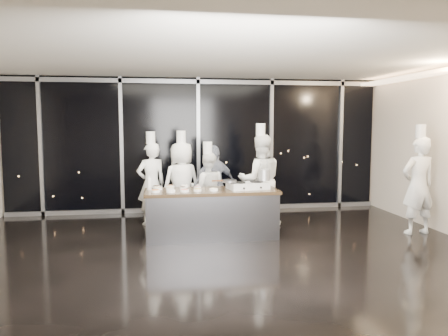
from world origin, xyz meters
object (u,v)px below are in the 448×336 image
object	(u,v)px
demo_counter	(212,213)
chef_right	(260,180)
chef_far_left	(151,183)
stock_pot	(264,175)
frying_pan	(229,181)
chef_left	(182,183)
stove	(248,185)
guest	(215,184)
chef_center	(208,188)
chef_side	(418,185)

from	to	relation	value
demo_counter	chef_right	size ratio (longest dim) A/B	1.16
chef_far_left	stock_pot	bearing A→B (deg)	129.45
stock_pot	frying_pan	bearing A→B (deg)	-170.22
stock_pot	chef_left	bearing A→B (deg)	144.54
frying_pan	chef_left	size ratio (longest dim) A/B	0.24
stove	guest	size ratio (longest dim) A/B	0.47
stock_pot	chef_far_left	distance (m)	2.44
stove	stock_pot	size ratio (longest dim) A/B	3.59
chef_center	stove	bearing A→B (deg)	129.41
demo_counter	chef_side	distance (m)	3.99
frying_pan	stock_pot	xyz separation A→B (m)	(0.70, 0.12, 0.09)
chef_side	chef_left	bearing A→B (deg)	-24.18
frying_pan	guest	bearing A→B (deg)	85.77
stock_pot	chef_side	bearing A→B (deg)	-7.89
demo_counter	frying_pan	bearing A→B (deg)	-8.33
frying_pan	stock_pot	world-z (taller)	stock_pot
chef_right	chef_left	bearing A→B (deg)	-9.55
frying_pan	chef_far_left	xyz separation A→B (m)	(-1.44, 1.27, -0.18)
chef_far_left	chef_center	distance (m)	1.19
chef_side	guest	bearing A→B (deg)	-27.11
chef_left	chef_right	xyz separation A→B (m)	(1.61, -0.33, 0.07)
guest	chef_side	xyz separation A→B (m)	(3.74, -1.46, 0.12)
chef_far_left	chef_side	world-z (taller)	chef_side
chef_far_left	demo_counter	bearing A→B (deg)	110.12
demo_counter	chef_far_left	bearing A→B (deg)	132.22
stove	stock_pot	world-z (taller)	stock_pot
demo_counter	frying_pan	xyz separation A→B (m)	(0.32, -0.05, 0.61)
chef_side	stock_pot	bearing A→B (deg)	-13.65
chef_left	chef_right	world-z (taller)	chef_right
stove	frying_pan	size ratio (longest dim) A/B	1.65
frying_pan	stock_pot	bearing A→B (deg)	-0.02
guest	chef_right	bearing A→B (deg)	140.77
chef_center	demo_counter	bearing A→B (deg)	94.98
guest	stock_pot	bearing A→B (deg)	107.24
stove	chef_left	distance (m)	1.64
stock_pot	chef_side	world-z (taller)	chef_side
guest	demo_counter	bearing A→B (deg)	59.35
frying_pan	guest	size ratio (longest dim) A/B	0.29
chef_right	demo_counter	bearing A→B (deg)	38.05
chef_left	guest	world-z (taller)	chef_left
stock_pot	chef_side	size ratio (longest dim) A/B	0.10
demo_counter	stock_pot	world-z (taller)	stock_pot
stove	chef_far_left	size ratio (longest dim) A/B	0.40
stock_pot	guest	size ratio (longest dim) A/B	0.13
stove	chef_left	xyz separation A→B (m)	(-1.17, 1.14, -0.08)
demo_counter	chef_far_left	xyz separation A→B (m)	(-1.11, 1.23, 0.43)
demo_counter	chef_side	world-z (taller)	chef_side
stove	chef_side	bearing A→B (deg)	-15.67
stock_pot	chef_center	size ratio (longest dim) A/B	0.13
demo_counter	stock_pot	xyz separation A→B (m)	(1.02, 0.07, 0.70)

